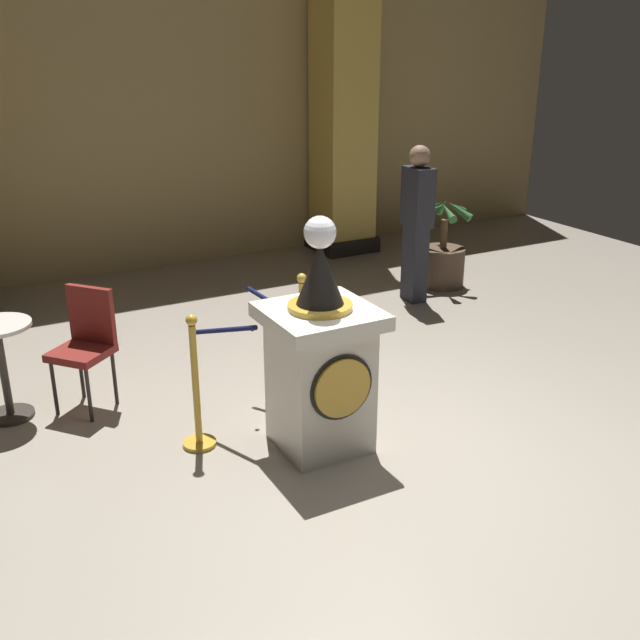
{
  "coord_description": "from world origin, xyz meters",
  "views": [
    {
      "loc": [
        -2.53,
        -3.77,
        2.73
      ],
      "look_at": [
        -0.31,
        0.31,
        0.96
      ],
      "focal_mm": 41.49,
      "sensor_mm": 36.0,
      "label": 1
    }
  ],
  "objects_px": {
    "potted_palm_right": "(442,259)",
    "cafe_chair_red": "(86,338)",
    "pedestal_clock": "(320,362)",
    "cafe_table": "(2,359)",
    "stanchion_near": "(302,348)",
    "stanchion_far": "(197,402)",
    "bystander_guest": "(417,220)"
  },
  "relations": [
    {
      "from": "bystander_guest",
      "to": "cafe_table",
      "type": "xyz_separation_m",
      "value": [
        -4.31,
        -0.77,
        -0.42
      ]
    },
    {
      "from": "cafe_chair_red",
      "to": "potted_palm_right",
      "type": "bearing_deg",
      "value": 14.89
    },
    {
      "from": "stanchion_far",
      "to": "cafe_table",
      "type": "distance_m",
      "value": 1.58
    },
    {
      "from": "pedestal_clock",
      "to": "bystander_guest",
      "type": "xyz_separation_m",
      "value": [
        2.41,
        2.27,
        0.26
      ]
    },
    {
      "from": "stanchion_near",
      "to": "stanchion_far",
      "type": "bearing_deg",
      "value": -154.52
    },
    {
      "from": "stanchion_near",
      "to": "bystander_guest",
      "type": "distance_m",
      "value": 2.53
    },
    {
      "from": "bystander_guest",
      "to": "cafe_chair_red",
      "type": "height_order",
      "value": "bystander_guest"
    },
    {
      "from": "stanchion_near",
      "to": "potted_palm_right",
      "type": "distance_m",
      "value": 3.12
    },
    {
      "from": "cafe_table",
      "to": "cafe_chair_red",
      "type": "bearing_deg",
      "value": -9.42
    },
    {
      "from": "pedestal_clock",
      "to": "stanchion_far",
      "type": "distance_m",
      "value": 0.92
    },
    {
      "from": "cafe_table",
      "to": "cafe_chair_red",
      "type": "height_order",
      "value": "cafe_chair_red"
    },
    {
      "from": "potted_palm_right",
      "to": "cafe_table",
      "type": "bearing_deg",
      "value": -168.01
    },
    {
      "from": "pedestal_clock",
      "to": "cafe_table",
      "type": "relative_size",
      "value": 2.17
    },
    {
      "from": "potted_palm_right",
      "to": "stanchion_far",
      "type": "bearing_deg",
      "value": -150.42
    },
    {
      "from": "cafe_table",
      "to": "stanchion_near",
      "type": "bearing_deg",
      "value": -14.36
    },
    {
      "from": "pedestal_clock",
      "to": "stanchion_far",
      "type": "bearing_deg",
      "value": 152.22
    },
    {
      "from": "bystander_guest",
      "to": "cafe_chair_red",
      "type": "bearing_deg",
      "value": -166.79
    },
    {
      "from": "potted_palm_right",
      "to": "cafe_chair_red",
      "type": "relative_size",
      "value": 1.1
    },
    {
      "from": "cafe_chair_red",
      "to": "cafe_table",
      "type": "bearing_deg",
      "value": 170.58
    },
    {
      "from": "potted_palm_right",
      "to": "cafe_table",
      "type": "distance_m",
      "value": 5.01
    },
    {
      "from": "potted_palm_right",
      "to": "cafe_table",
      "type": "relative_size",
      "value": 1.38
    },
    {
      "from": "bystander_guest",
      "to": "cafe_chair_red",
      "type": "relative_size",
      "value": 1.77
    },
    {
      "from": "bystander_guest",
      "to": "stanchion_near",
      "type": "bearing_deg",
      "value": -147.13
    },
    {
      "from": "pedestal_clock",
      "to": "potted_palm_right",
      "type": "height_order",
      "value": "pedestal_clock"
    },
    {
      "from": "pedestal_clock",
      "to": "stanchion_near",
      "type": "relative_size",
      "value": 1.7
    },
    {
      "from": "pedestal_clock",
      "to": "potted_palm_right",
      "type": "xyz_separation_m",
      "value": [
        3.0,
        2.54,
        -0.32
      ]
    },
    {
      "from": "stanchion_far",
      "to": "potted_palm_right",
      "type": "height_order",
      "value": "potted_palm_right"
    },
    {
      "from": "pedestal_clock",
      "to": "cafe_chair_red",
      "type": "xyz_separation_m",
      "value": [
        -1.29,
        1.4,
        -0.07
      ]
    },
    {
      "from": "potted_palm_right",
      "to": "bystander_guest",
      "type": "xyz_separation_m",
      "value": [
        -0.59,
        -0.27,
        0.58
      ]
    },
    {
      "from": "stanchion_far",
      "to": "cafe_chair_red",
      "type": "distance_m",
      "value": 1.15
    },
    {
      "from": "stanchion_near",
      "to": "cafe_chair_red",
      "type": "height_order",
      "value": "stanchion_near"
    },
    {
      "from": "stanchion_far",
      "to": "stanchion_near",
      "type": "bearing_deg",
      "value": 25.48
    }
  ]
}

